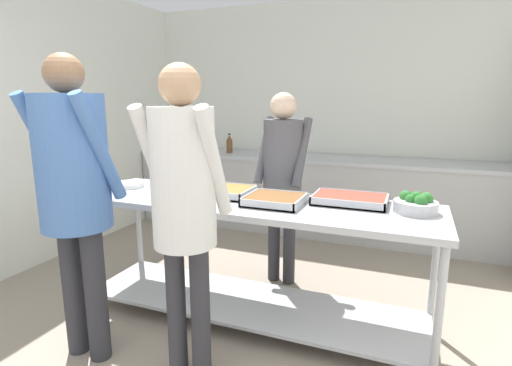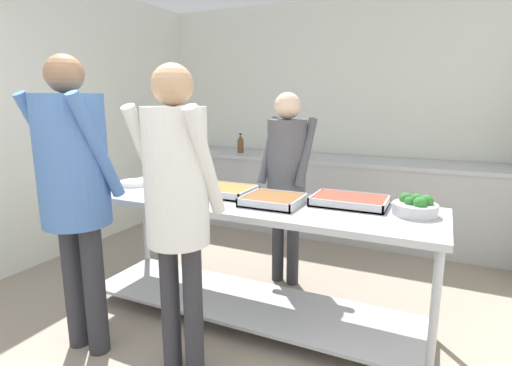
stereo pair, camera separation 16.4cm
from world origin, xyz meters
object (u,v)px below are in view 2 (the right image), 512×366
at_px(plate_stack, 134,183).
at_px(guest_serving_right, 74,177).
at_px(serving_tray_vegetables, 273,200).
at_px(serving_tray_greens, 350,201).
at_px(cook_behind_counter, 287,168).
at_px(guest_serving_left, 177,191).
at_px(sauce_pan, 178,182).
at_px(serving_tray_roast, 224,191).
at_px(broccoli_bowl, 415,207).
at_px(water_bottle, 241,144).

xyz_separation_m(plate_stack, guest_serving_right, (0.27, -0.77, 0.21)).
relative_size(plate_stack, serving_tray_vegetables, 0.63).
height_order(serving_tray_greens, cook_behind_counter, cook_behind_counter).
distance_m(plate_stack, guest_serving_left, 1.18).
bearing_deg(serving_tray_vegetables, guest_serving_right, -143.12).
relative_size(plate_stack, sauce_pan, 0.58).
distance_m(serving_tray_roast, broccoli_bowl, 1.27).
bearing_deg(broccoli_bowl, cook_behind_counter, 151.19).
height_order(sauce_pan, serving_tray_vegetables, sauce_pan).
bearing_deg(sauce_pan, guest_serving_left, -53.85).
xyz_separation_m(serving_tray_vegetables, cook_behind_counter, (-0.17, 0.68, 0.09)).
relative_size(serving_tray_roast, serving_tray_greens, 0.89).
bearing_deg(serving_tray_greens, guest_serving_right, -147.19).
xyz_separation_m(serving_tray_vegetables, water_bottle, (-1.29, 2.03, 0.10)).
bearing_deg(serving_tray_greens, serving_tray_roast, -174.23).
height_order(plate_stack, serving_tray_greens, serving_tray_greens).
bearing_deg(broccoli_bowl, sauce_pan, 178.72).
xyz_separation_m(serving_tray_greens, guest_serving_left, (-0.72, -0.83, 0.17)).
distance_m(broccoli_bowl, guest_serving_left, 1.36).
relative_size(plate_stack, cook_behind_counter, 0.14).
xyz_separation_m(plate_stack, guest_serving_left, (0.93, -0.71, 0.18)).
distance_m(sauce_pan, water_bottle, 1.92).
relative_size(serving_tray_roast, serving_tray_vegetables, 1.14).
bearing_deg(serving_tray_roast, sauce_pan, 172.27).
height_order(serving_tray_vegetables, guest_serving_right, guest_serving_right).
bearing_deg(sauce_pan, cook_behind_counter, 36.93).
distance_m(guest_serving_left, cook_behind_counter, 1.33).
bearing_deg(serving_tray_greens, broccoli_bowl, -9.60).
bearing_deg(guest_serving_right, sauce_pan, 84.55).
bearing_deg(plate_stack, serving_tray_vegetables, -3.06).
height_order(sauce_pan, broccoli_bowl, broccoli_bowl).
distance_m(sauce_pan, serving_tray_greens, 1.31).
bearing_deg(serving_tray_greens, guest_serving_left, -131.00).
relative_size(plate_stack, guest_serving_right, 0.13).
height_order(serving_tray_vegetables, broccoli_bowl, broccoli_bowl).
bearing_deg(serving_tray_roast, guest_serving_right, -122.72).
relative_size(serving_tray_greens, guest_serving_left, 0.27).
xyz_separation_m(serving_tray_roast, cook_behind_counter, (0.25, 0.58, 0.09)).
relative_size(serving_tray_vegetables, guest_serving_right, 0.21).
xyz_separation_m(broccoli_bowl, cook_behind_counter, (-1.01, 0.56, 0.07)).
height_order(serving_tray_vegetables, guest_serving_left, guest_serving_left).
bearing_deg(guest_serving_right, serving_tray_roast, 57.28).
bearing_deg(serving_tray_vegetables, broccoli_bowl, 8.27).
height_order(serving_tray_roast, guest_serving_left, guest_serving_left).
bearing_deg(guest_serving_right, serving_tray_greens, 32.81).
xyz_separation_m(cook_behind_counter, water_bottle, (-1.12, 1.35, 0.01)).
height_order(sauce_pan, guest_serving_left, guest_serving_left).
height_order(plate_stack, guest_serving_left, guest_serving_left).
bearing_deg(guest_serving_right, cook_behind_counter, 60.86).
relative_size(serving_tray_vegetables, broccoli_bowl, 1.43).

